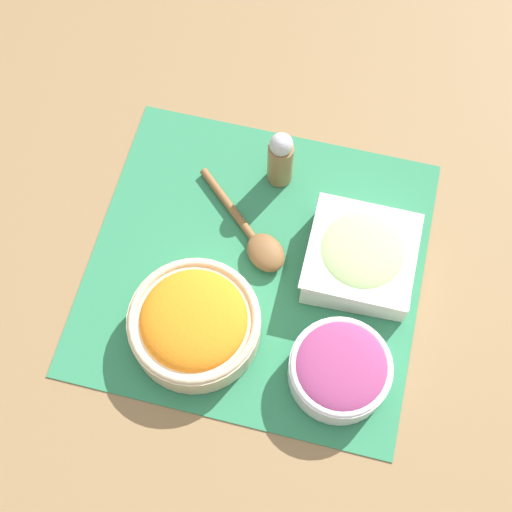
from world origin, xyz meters
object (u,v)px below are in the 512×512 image
Objects in this scene: pepper_shaker at (281,158)px; onion_bowl at (340,369)px; wooden_spoon at (258,243)px; cucumber_bowl at (361,256)px; carrot_bowl at (194,323)px.

onion_bowl is at bearing 27.19° from pepper_shaker.
wooden_spoon is 1.58× the size of pepper_shaker.
pepper_shaker is (-0.12, -0.14, 0.02)m from cucumber_bowl.
carrot_bowl is 1.68× the size of pepper_shaker.
wooden_spoon is at bearing -137.07° from onion_bowl.
cucumber_bowl is (-0.16, -0.00, 0.00)m from onion_bowl.
cucumber_bowl reaches higher than wooden_spoon.
cucumber_bowl is 0.15m from wooden_spoon.
onion_bowl is at bearing 85.70° from carrot_bowl.
wooden_spoon is at bearing -1.98° from pepper_shaker.
carrot_bowl is 0.27m from pepper_shaker.
pepper_shaker is (-0.28, -0.14, 0.02)m from onion_bowl.
carrot_bowl reaches higher than onion_bowl.
carrot_bowl is (-0.02, -0.20, 0.00)m from onion_bowl.
carrot_bowl is 0.25m from cucumber_bowl.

